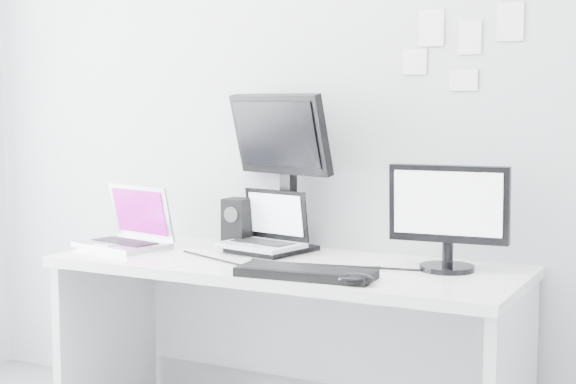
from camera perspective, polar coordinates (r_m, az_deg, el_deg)
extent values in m
plane|color=#B5B7BA|center=(3.57, 2.47, 6.16)|extent=(3.60, 0.00, 3.60)
cube|color=white|center=(3.39, -0.15, -10.69)|extent=(1.80, 0.70, 0.73)
cube|color=#AFAFB4|center=(3.66, -10.95, -1.53)|extent=(0.42, 0.35, 0.27)
cube|color=black|center=(3.62, -3.35, -2.05)|extent=(0.14, 0.14, 0.21)
cube|color=#AEB1B6|center=(3.46, -1.84, -1.96)|extent=(0.35, 0.30, 0.26)
cube|color=black|center=(3.53, -0.30, 1.46)|extent=(0.51, 0.31, 0.66)
cube|color=black|center=(3.15, 10.51, -1.58)|extent=(0.45, 0.23, 0.40)
cube|color=black|center=(3.01, 1.19, -5.36)|extent=(0.49, 0.21, 0.03)
ellipsoid|color=black|center=(2.88, 4.47, -5.77)|extent=(0.14, 0.11, 0.04)
cube|color=white|center=(3.41, 9.44, 10.65)|extent=(0.10, 0.00, 0.14)
cube|color=white|center=(3.36, 11.90, 9.99)|extent=(0.09, 0.00, 0.13)
cube|color=white|center=(3.33, 14.45, 10.84)|extent=(0.10, 0.00, 0.14)
cube|color=white|center=(3.36, 11.51, 7.26)|extent=(0.11, 0.00, 0.08)
cube|color=white|center=(3.42, 8.36, 8.50)|extent=(0.10, 0.00, 0.10)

